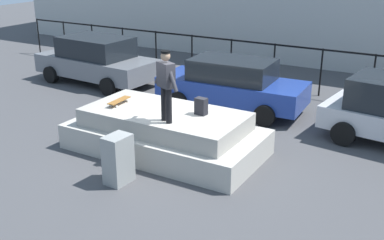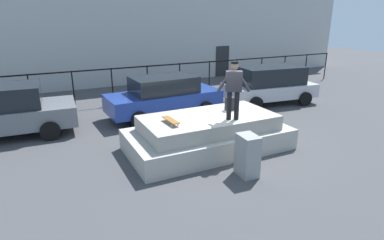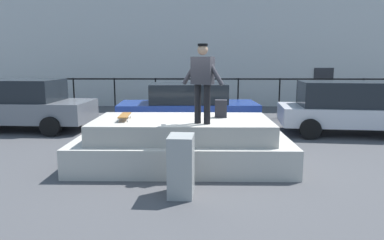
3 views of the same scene
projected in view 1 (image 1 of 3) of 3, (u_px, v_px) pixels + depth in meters
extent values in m
plane|color=#424244|center=(175.00, 154.00, 11.91)|extent=(60.00, 60.00, 0.00)
cube|color=#ADA89E|center=(165.00, 139.00, 11.99)|extent=(4.92, 2.50, 0.64)
cube|color=#A09B91|center=(165.00, 119.00, 11.80)|extent=(4.03, 2.05, 0.44)
cylinder|color=black|center=(169.00, 106.00, 10.79)|extent=(0.14, 0.14, 0.84)
cylinder|color=black|center=(164.00, 103.00, 10.96)|extent=(0.14, 0.14, 0.84)
cube|color=#26262B|center=(166.00, 75.00, 10.63)|extent=(0.51, 0.41, 0.57)
cylinder|color=#26262B|center=(172.00, 79.00, 10.42)|extent=(0.41, 0.26, 0.57)
cylinder|color=#26262B|center=(160.00, 73.00, 10.85)|extent=(0.41, 0.26, 0.57)
sphere|color=tan|center=(165.00, 56.00, 10.48)|extent=(0.22, 0.22, 0.22)
cylinder|color=black|center=(165.00, 52.00, 10.45)|extent=(0.28, 0.28, 0.05)
cube|color=brown|center=(119.00, 100.00, 12.18)|extent=(0.24, 0.79, 0.02)
cylinder|color=silver|center=(128.00, 101.00, 12.37)|extent=(0.03, 0.06, 0.06)
cylinder|color=silver|center=(122.00, 100.00, 12.46)|extent=(0.03, 0.06, 0.06)
cylinder|color=silver|center=(117.00, 107.00, 11.95)|extent=(0.03, 0.06, 0.06)
cylinder|color=silver|center=(110.00, 105.00, 12.04)|extent=(0.03, 0.06, 0.06)
cube|color=black|center=(201.00, 106.00, 11.41)|extent=(0.30, 0.22, 0.42)
cube|color=slate|center=(97.00, 66.00, 17.86)|extent=(4.85, 2.24, 0.69)
cube|color=black|center=(96.00, 47.00, 17.61)|extent=(2.71, 1.88, 0.74)
cylinder|color=black|center=(89.00, 64.00, 19.53)|extent=(0.65, 0.26, 0.64)
cylinder|color=black|center=(51.00, 75.00, 17.96)|extent=(0.65, 0.26, 0.64)
cylinder|color=black|center=(145.00, 74.00, 18.00)|extent=(0.65, 0.26, 0.64)
cylinder|color=black|center=(108.00, 87.00, 16.43)|extent=(0.65, 0.26, 0.64)
cube|color=navy|center=(232.00, 90.00, 14.90)|extent=(4.69, 2.05, 0.68)
cube|color=black|center=(232.00, 69.00, 14.67)|extent=(2.61, 1.73, 0.64)
cylinder|color=black|center=(204.00, 87.00, 16.40)|extent=(0.65, 0.25, 0.64)
cylinder|color=black|center=(178.00, 102.00, 14.86)|extent=(0.65, 0.25, 0.64)
cylinder|color=black|center=(284.00, 98.00, 15.17)|extent=(0.65, 0.25, 0.64)
cylinder|color=black|center=(265.00, 116.00, 13.63)|extent=(0.65, 0.25, 0.64)
cylinder|color=black|center=(367.00, 113.00, 13.82)|extent=(0.66, 0.29, 0.64)
cylinder|color=black|center=(343.00, 134.00, 12.33)|extent=(0.66, 0.29, 0.64)
cube|color=gray|center=(118.00, 159.00, 10.30)|extent=(0.48, 0.63, 1.11)
cylinder|color=black|center=(39.00, 36.00, 22.71)|extent=(0.06, 0.06, 1.67)
cylinder|color=black|center=(65.00, 40.00, 21.90)|extent=(0.06, 0.06, 1.67)
cylinder|color=black|center=(93.00, 43.00, 21.09)|extent=(0.06, 0.06, 1.67)
cylinder|color=black|center=(123.00, 47.00, 20.27)|extent=(0.06, 0.06, 1.67)
cylinder|color=black|center=(156.00, 51.00, 19.46)|extent=(0.06, 0.06, 1.67)
cylinder|color=black|center=(192.00, 56.00, 18.65)|extent=(0.06, 0.06, 1.67)
cylinder|color=black|center=(231.00, 61.00, 17.84)|extent=(0.06, 0.06, 1.67)
cylinder|color=black|center=(274.00, 66.00, 17.02)|extent=(0.06, 0.06, 1.67)
cylinder|color=black|center=(321.00, 73.00, 16.21)|extent=(0.06, 0.06, 1.67)
cylinder|color=black|center=(373.00, 79.00, 15.40)|extent=(0.06, 0.06, 1.67)
cube|color=black|center=(275.00, 45.00, 16.75)|extent=(24.00, 0.04, 0.06)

